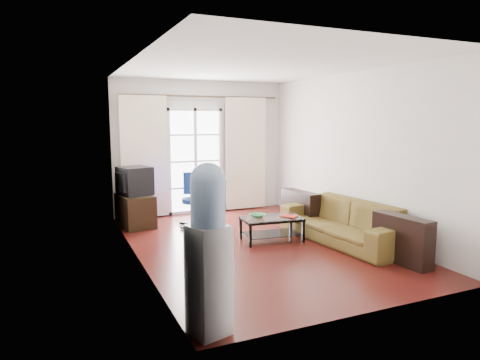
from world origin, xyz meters
name	(u,v)px	position (x,y,z in m)	size (l,w,h in m)	color
floor	(256,244)	(0.00, 0.00, 0.00)	(5.20, 5.20, 0.00)	#561A14
ceiling	(257,66)	(0.00, 0.00, 2.70)	(5.20, 5.20, 0.00)	white
wall_back	(201,147)	(0.00, 2.60, 1.35)	(3.60, 0.02, 2.70)	white
wall_front	(374,179)	(0.00, -2.60, 1.35)	(3.60, 0.02, 2.70)	white
wall_left	(135,162)	(-1.80, 0.00, 1.35)	(0.02, 5.20, 2.70)	white
wall_right	(353,154)	(1.80, 0.00, 1.35)	(0.02, 5.20, 2.70)	white
french_door	(195,161)	(-0.15, 2.54, 1.07)	(1.16, 0.06, 2.15)	white
curtain_rod	(202,96)	(0.00, 2.50, 2.38)	(0.04, 0.04, 3.30)	#4C3F2D
curtain_left	(144,157)	(-1.20, 2.48, 1.20)	(0.90, 0.07, 2.35)	#FFEDCD
curtain_right	(246,154)	(0.95, 2.48, 1.20)	(0.90, 0.07, 2.35)	#FFEDCD
radiator	(239,194)	(0.80, 2.50, 0.33)	(0.64, 0.12, 0.64)	gray
sofa	(344,222)	(1.32, -0.45, 0.33)	(1.08, 2.31, 0.65)	brown
coffee_table	(272,226)	(0.31, 0.06, 0.25)	(0.99, 0.63, 0.38)	silver
bowl	(257,216)	(0.10, 0.15, 0.41)	(0.32, 0.32, 0.06)	green
book	(286,217)	(0.50, -0.07, 0.39)	(0.29, 0.31, 0.02)	#B84116
remote	(287,216)	(0.55, 0.00, 0.39)	(0.14, 0.04, 0.02)	black
tv_stand	(135,211)	(-1.51, 1.87, 0.29)	(0.52, 0.78, 0.57)	black
crt_tv	(134,181)	(-1.51, 1.94, 0.83)	(0.65, 0.66, 0.50)	black
task_chair	(195,211)	(-0.51, 1.48, 0.28)	(0.79, 0.79, 0.96)	black
water_cooler	(208,246)	(-1.60, -2.35, 0.81)	(0.39, 0.39, 1.55)	silver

